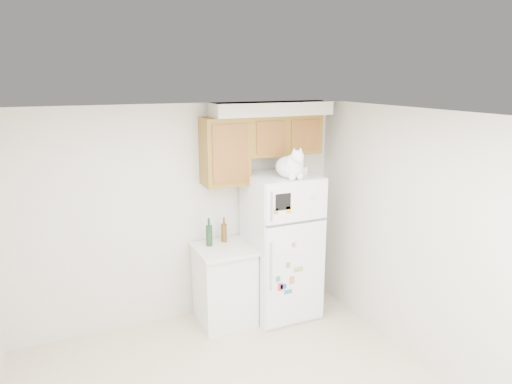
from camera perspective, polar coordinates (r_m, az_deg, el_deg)
room_shell at (r=3.56m, az=-0.85°, el=-3.83°), size 3.84×4.04×2.52m
refrigerator at (r=5.39m, az=3.19°, el=-6.71°), size 0.76×0.78×1.70m
base_counter at (r=5.36m, az=-3.96°, el=-11.39°), size 0.64×0.64×0.92m
cat at (r=4.97m, az=4.44°, el=3.26°), size 0.35×0.51×0.36m
storage_box_back at (r=5.36m, az=4.00°, el=3.14°), size 0.20×0.16×0.10m
storage_box_front at (r=5.19m, az=5.45°, el=2.69°), size 0.16×0.12×0.09m
bottle_green at (r=5.17m, az=-5.89°, el=-5.00°), size 0.07×0.07×0.32m
bottle_amber at (r=5.28m, az=-4.03°, el=-4.71°), size 0.07×0.07×0.29m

